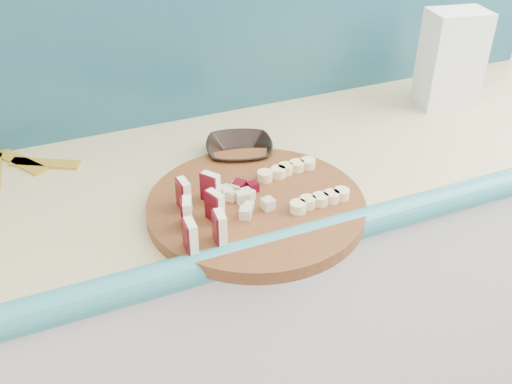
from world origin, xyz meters
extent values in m
cube|color=silver|center=(0.10, 1.50, 0.44)|extent=(2.20, 0.60, 0.88)
cube|color=#DAC87F|center=(0.10, 1.50, 0.90)|extent=(2.20, 0.60, 0.03)
cube|color=teal|center=(0.10, 1.20, 0.90)|extent=(2.20, 0.06, 0.03)
cube|color=teal|center=(0.10, 1.79, 1.16)|extent=(2.20, 0.02, 0.50)
cylinder|color=#4F2810|center=(0.10, 1.32, 0.92)|extent=(0.45, 0.45, 0.03)
cube|color=#F9F3C7|center=(-0.06, 1.22, 0.97)|extent=(0.02, 0.04, 0.06)
cube|color=#47050E|center=(-0.07, 1.22, 0.97)|extent=(0.01, 0.04, 0.06)
cube|color=#F9F3C7|center=(-0.05, 1.29, 0.97)|extent=(0.02, 0.04, 0.06)
cube|color=#47050E|center=(-0.06, 1.29, 0.97)|extent=(0.01, 0.04, 0.06)
cube|color=#F9F3C7|center=(-0.03, 1.35, 0.97)|extent=(0.02, 0.04, 0.06)
cube|color=#47050E|center=(-0.04, 1.35, 0.97)|extent=(0.01, 0.04, 0.06)
cube|color=#F9F3C7|center=(-0.01, 1.23, 0.97)|extent=(0.02, 0.04, 0.06)
cube|color=#47050E|center=(-0.02, 1.22, 0.97)|extent=(0.01, 0.04, 0.06)
cube|color=#F9F3C7|center=(0.01, 1.29, 0.97)|extent=(0.02, 0.04, 0.06)
cube|color=#47050E|center=(0.00, 1.29, 0.97)|extent=(0.01, 0.04, 0.06)
cube|color=#F9F3C7|center=(0.02, 1.36, 0.97)|extent=(0.02, 0.04, 0.06)
cube|color=#47050E|center=(0.01, 1.36, 0.97)|extent=(0.01, 0.04, 0.06)
cube|color=beige|center=(0.08, 1.32, 0.95)|extent=(0.02, 0.02, 0.02)
cube|color=beige|center=(0.09, 1.33, 0.95)|extent=(0.02, 0.02, 0.02)
cube|color=#47050E|center=(0.09, 1.34, 0.95)|extent=(0.02, 0.02, 0.02)
cube|color=beige|center=(0.08, 1.33, 0.95)|extent=(0.02, 0.02, 0.02)
cube|color=beige|center=(0.07, 1.33, 0.95)|extent=(0.02, 0.02, 0.02)
cube|color=beige|center=(0.05, 1.33, 0.95)|extent=(0.02, 0.02, 0.02)
cube|color=beige|center=(0.06, 1.32, 0.95)|extent=(0.02, 0.02, 0.02)
cube|color=beige|center=(0.05, 1.31, 0.95)|extent=(0.02, 0.02, 0.02)
cube|color=#47050E|center=(0.05, 1.29, 0.95)|extent=(0.02, 0.02, 0.02)
cube|color=beige|center=(0.07, 1.30, 0.95)|extent=(0.02, 0.02, 0.02)
cube|color=beige|center=(0.08, 1.29, 0.95)|extent=(0.02, 0.02, 0.02)
cube|color=beige|center=(0.08, 1.31, 0.95)|extent=(0.02, 0.02, 0.02)
cube|color=beige|center=(0.09, 1.31, 0.95)|extent=(0.02, 0.02, 0.02)
cylinder|color=#F7DE97|center=(0.16, 1.26, 0.95)|extent=(0.03, 0.03, 0.02)
cylinder|color=#F7DE97|center=(0.18, 1.26, 0.95)|extent=(0.03, 0.03, 0.02)
cylinder|color=#F7DE97|center=(0.21, 1.26, 0.95)|extent=(0.03, 0.03, 0.02)
cylinder|color=#F7DE97|center=(0.23, 1.26, 0.95)|extent=(0.03, 0.03, 0.02)
cylinder|color=#F7DE97|center=(0.26, 1.26, 0.95)|extent=(0.03, 0.03, 0.02)
cylinder|color=#F7DE97|center=(0.15, 1.39, 0.95)|extent=(0.03, 0.03, 0.02)
cylinder|color=#F7DE97|center=(0.18, 1.39, 0.95)|extent=(0.03, 0.03, 0.02)
cylinder|color=#F7DE97|center=(0.20, 1.39, 0.95)|extent=(0.03, 0.03, 0.02)
cylinder|color=#F7DE97|center=(0.23, 1.39, 0.95)|extent=(0.03, 0.03, 0.02)
cylinder|color=#F7DE97|center=(0.25, 1.39, 0.95)|extent=(0.03, 0.03, 0.02)
imported|color=black|center=(0.15, 1.53, 0.93)|extent=(0.19, 0.19, 0.04)
cube|color=white|center=(0.78, 1.59, 1.04)|extent=(0.16, 0.13, 0.25)
cube|color=gold|center=(-0.31, 1.71, 0.91)|extent=(0.11, 0.15, 0.01)
cube|color=gold|center=(-0.26, 1.68, 0.91)|extent=(0.16, 0.11, 0.01)
camera|label=1|loc=(-0.27, 0.47, 1.56)|focal=40.00mm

